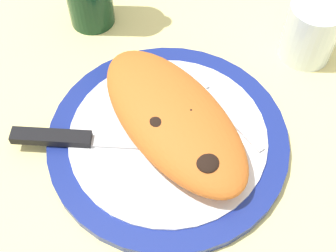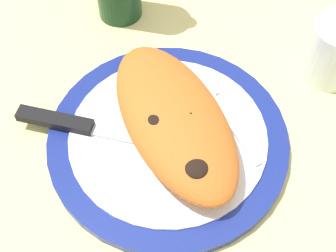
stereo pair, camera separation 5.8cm
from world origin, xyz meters
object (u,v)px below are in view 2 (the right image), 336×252
calzone (175,120)px  knife (77,125)px  water_glass (333,54)px  fork (221,109)px  plate (168,139)px

calzone → knife: (8.34, 9.43, -2.26)cm
water_glass → knife: bearing=69.1°
knife → calzone: bearing=-131.5°
fork → knife: knife is taller
plate → water_glass: (-4.82, -25.46, 3.07)cm
calzone → water_glass: bearing=-100.7°
calzone → fork: bearing=-98.1°
fork → knife: bearing=60.4°
plate → calzone: size_ratio=1.12×
water_glass → plate: bearing=79.3°
plate → fork: size_ratio=1.97×
water_glass → calzone: bearing=79.3°
fork → water_glass: bearing=-101.7°
calzone → fork: 7.56cm
calzone → knife: calzone is taller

